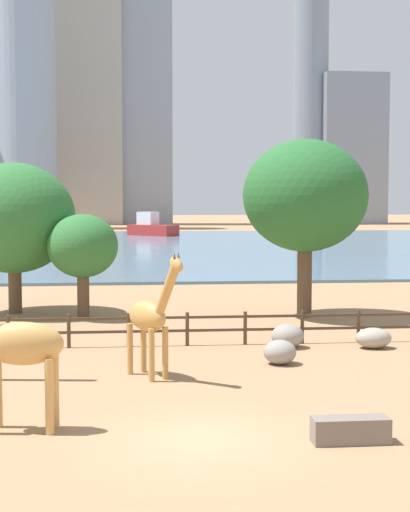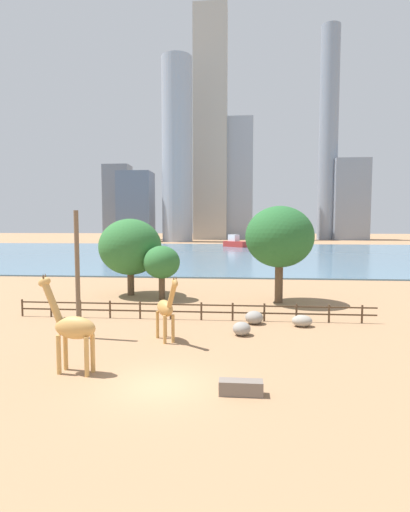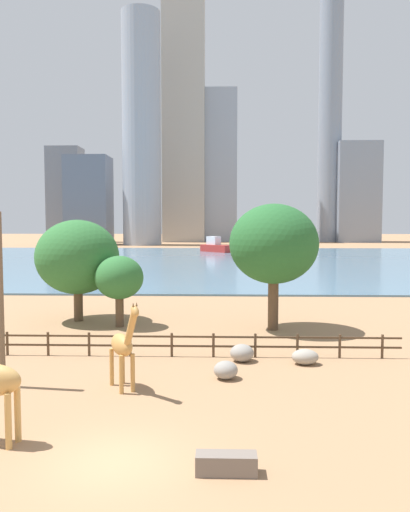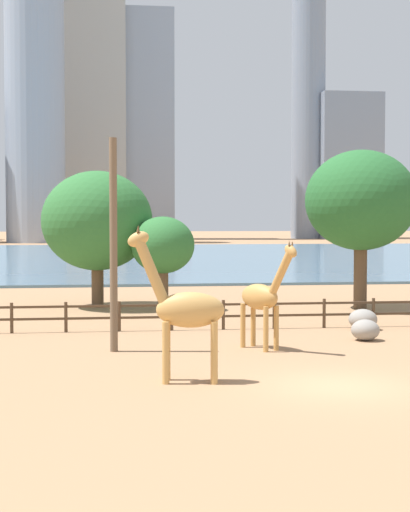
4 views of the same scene
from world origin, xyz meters
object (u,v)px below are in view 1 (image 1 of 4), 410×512
at_px(boulder_near_fence, 280,352).
at_px(tree_right_tall, 83,247).
at_px(giraffe_tall, 150,317).
at_px(tree_center_broad, 305,196).
at_px(boulder_by_pole, 373,338).
at_px(boat_sailboat, 152,228).
at_px(boulder_small, 288,336).
at_px(feeding_trough, 350,430).
at_px(tree_left_large, 14,218).
at_px(giraffe_companion, 16,343).

relative_size(boulder_near_fence, tree_right_tall, 0.23).
distance_m(giraffe_tall, tree_center_broad, 15.17).
bearing_deg(boulder_by_pole, tree_center_broad, 95.45).
height_order(boulder_near_fence, boulder_by_pole, boulder_near_fence).
relative_size(giraffe_tall, boat_sailboat, 0.51).
height_order(boulder_small, feeding_trough, boulder_small).
xyz_separation_m(feeding_trough, boat_sailboat, (-1.31, 103.59, 1.13)).
bearing_deg(tree_left_large, giraffe_tall, -67.20).
xyz_separation_m(boulder_small, feeding_trough, (-0.95, -11.76, -0.16)).
bearing_deg(boat_sailboat, boulder_small, -43.83).
xyz_separation_m(giraffe_tall, boat_sailboat, (3.12, 96.40, -0.53)).
xyz_separation_m(giraffe_tall, tree_right_tall, (-2.81, 13.01, 1.46)).
relative_size(giraffe_tall, tree_right_tall, 0.82).
bearing_deg(giraffe_tall, tree_right_tall, 161.42).
bearing_deg(boulder_small, boat_sailboat, 91.41).
distance_m(boulder_by_pole, tree_center_broad, 9.94).
relative_size(boulder_by_pole, boulder_small, 1.10).
bearing_deg(tree_right_tall, feeding_trough, -70.26).
bearing_deg(boat_sailboat, giraffe_tall, -47.10).
bearing_deg(giraffe_tall, tree_left_large, 172.02).
height_order(giraffe_tall, boat_sailboat, giraffe_tall).
bearing_deg(tree_center_broad, boulder_small, -107.34).
relative_size(giraffe_companion, tree_center_broad, 0.54).
distance_m(giraffe_tall, boulder_by_pole, 9.68).
relative_size(feeding_trough, tree_right_tall, 0.36).
distance_m(boulder_by_pole, tree_right_tall, 14.79).
distance_m(boulder_by_pole, tree_left_large, 18.93).
bearing_deg(boat_sailboat, feeding_trough, -44.52).
relative_size(feeding_trough, tree_center_broad, 0.21).
distance_m(boulder_small, tree_right_tall, 12.13).
bearing_deg(boat_sailboat, boulder_near_fence, -44.41).
bearing_deg(tree_left_large, boulder_by_pole, -36.01).
distance_m(boulder_by_pole, boulder_small, 3.27).
distance_m(giraffe_companion, tree_center_broad, 21.40).
bearing_deg(feeding_trough, boat_sailboat, 90.72).
xyz_separation_m(feeding_trough, tree_center_broad, (3.40, 19.59, 5.53)).
distance_m(boulder_by_pole, boat_sailboat, 92.45).
bearing_deg(tree_right_tall, boat_sailboat, 85.93).
bearing_deg(giraffe_tall, tree_center_broad, 116.96).
height_order(tree_right_tall, boat_sailboat, tree_right_tall).
relative_size(giraffe_tall, boulder_small, 3.26).
distance_m(boulder_near_fence, feeding_trough, 8.81).
bearing_deg(giraffe_tall, boulder_by_pole, 84.79).
distance_m(tree_left_large, tree_center_broad, 14.39).
bearing_deg(boulder_near_fence, tree_right_tall, 122.72).
height_order(boulder_by_pole, tree_center_broad, tree_center_broad).
bearing_deg(giraffe_companion, tree_center_broad, -114.65).
relative_size(boulder_near_fence, feeding_trough, 0.63).
relative_size(giraffe_tall, tree_left_large, 0.55).
height_order(giraffe_tall, feeding_trough, giraffe_tall).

